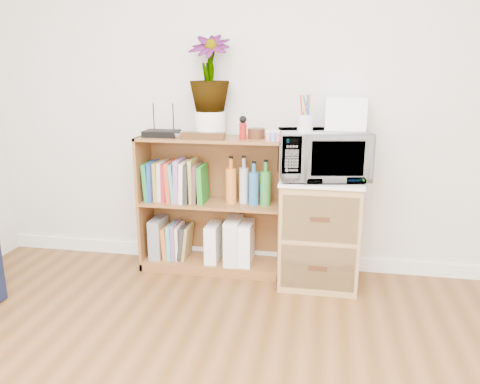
# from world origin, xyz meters

# --- Properties ---
(skirting_board) EXTENTS (4.00, 0.02, 0.10)m
(skirting_board) POSITION_xyz_m (0.00, 2.24, 0.05)
(skirting_board) COLOR white
(skirting_board) RESTS_ON ground
(bookshelf) EXTENTS (1.00, 0.30, 0.95)m
(bookshelf) POSITION_xyz_m (-0.35, 2.10, 0.47)
(bookshelf) COLOR brown
(bookshelf) RESTS_ON ground
(wicker_unit) EXTENTS (0.50, 0.45, 0.70)m
(wicker_unit) POSITION_xyz_m (0.40, 2.02, 0.35)
(wicker_unit) COLOR #9E7542
(wicker_unit) RESTS_ON ground
(microwave) EXTENTS (0.61, 0.47, 0.30)m
(microwave) POSITION_xyz_m (0.40, 2.02, 0.87)
(microwave) COLOR silver
(microwave) RESTS_ON wicker_unit
(pen_cup) EXTENTS (0.09, 0.09, 0.10)m
(pen_cup) POSITION_xyz_m (0.28, 1.95, 1.08)
(pen_cup) COLOR silver
(pen_cup) RESTS_ON microwave
(small_appliance) EXTENTS (0.25, 0.21, 0.20)m
(small_appliance) POSITION_xyz_m (0.53, 2.11, 1.12)
(small_appliance) COLOR white
(small_appliance) RESTS_ON microwave
(router) EXTENTS (0.23, 0.16, 0.04)m
(router) POSITION_xyz_m (-0.69, 2.08, 0.97)
(router) COLOR black
(router) RESTS_ON bookshelf
(white_bowl) EXTENTS (0.13, 0.13, 0.03)m
(white_bowl) POSITION_xyz_m (-0.57, 2.07, 0.97)
(white_bowl) COLOR silver
(white_bowl) RESTS_ON bookshelf
(plant_pot) EXTENTS (0.20, 0.20, 0.17)m
(plant_pot) POSITION_xyz_m (-0.36, 2.12, 1.04)
(plant_pot) COLOR white
(plant_pot) RESTS_ON bookshelf
(potted_plant) EXTENTS (0.28, 0.28, 0.49)m
(potted_plant) POSITION_xyz_m (-0.36, 2.12, 1.37)
(potted_plant) COLOR #29682D
(potted_plant) RESTS_ON plant_pot
(trinket_box) EXTENTS (0.29, 0.07, 0.05)m
(trinket_box) POSITION_xyz_m (-0.38, 2.00, 0.97)
(trinket_box) COLOR #3D2210
(trinket_box) RESTS_ON bookshelf
(kokeshi_doll) EXTENTS (0.05, 0.05, 0.11)m
(kokeshi_doll) POSITION_xyz_m (-0.12, 2.06, 1.00)
(kokeshi_doll) COLOR maroon
(kokeshi_doll) RESTS_ON bookshelf
(wooden_bowl) EXTENTS (0.11, 0.11, 0.07)m
(wooden_bowl) POSITION_xyz_m (-0.04, 2.11, 0.98)
(wooden_bowl) COLOR #38200F
(wooden_bowl) RESTS_ON bookshelf
(paint_jars) EXTENTS (0.11, 0.04, 0.06)m
(paint_jars) POSITION_xyz_m (0.08, 2.01, 0.98)
(paint_jars) COLOR pink
(paint_jars) RESTS_ON bookshelf
(file_box) EXTENTS (0.09, 0.23, 0.28)m
(file_box) POSITION_xyz_m (-0.75, 2.10, 0.21)
(file_box) COLOR gray
(file_box) RESTS_ON bookshelf
(magazine_holder_left) EXTENTS (0.09, 0.22, 0.27)m
(magazine_holder_left) POSITION_xyz_m (-0.34, 2.09, 0.20)
(magazine_holder_left) COLOR white
(magazine_holder_left) RESTS_ON bookshelf
(magazine_holder_mid) EXTENTS (0.10, 0.25, 0.32)m
(magazine_holder_mid) POSITION_xyz_m (-0.19, 2.09, 0.23)
(magazine_holder_mid) COLOR silver
(magazine_holder_mid) RESTS_ON bookshelf
(magazine_holder_right) EXTENTS (0.09, 0.23, 0.29)m
(magazine_holder_right) POSITION_xyz_m (-0.10, 2.09, 0.22)
(magazine_holder_right) COLOR white
(magazine_holder_right) RESTS_ON bookshelf
(cookbooks) EXTENTS (0.43, 0.20, 0.30)m
(cookbooks) POSITION_xyz_m (-0.60, 2.10, 0.64)
(cookbooks) COLOR #1E7239
(cookbooks) RESTS_ON bookshelf
(liquor_bottles) EXTENTS (0.39, 0.07, 0.32)m
(liquor_bottles) POSITION_xyz_m (-0.06, 2.10, 0.65)
(liquor_bottles) COLOR orange
(liquor_bottles) RESTS_ON bookshelf
(lower_books) EXTENTS (0.20, 0.19, 0.26)m
(lower_books) POSITION_xyz_m (-0.61, 2.10, 0.19)
(lower_books) COLOR #C96623
(lower_books) RESTS_ON bookshelf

